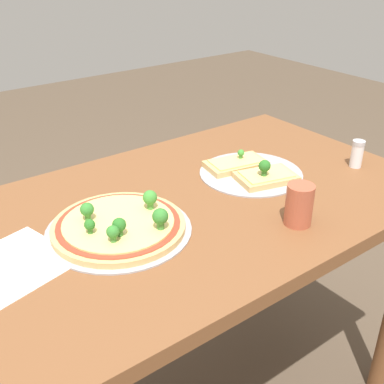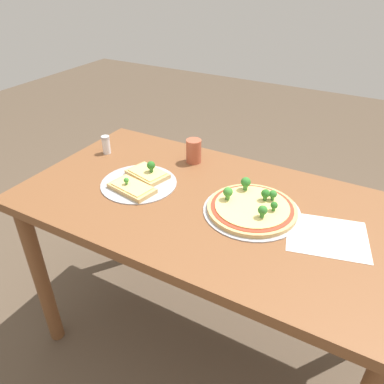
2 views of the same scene
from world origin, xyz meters
The scene contains 6 objects.
dining_table centered at (0.00, 0.00, 0.66)m, with size 1.33×0.73×0.77m.
pizza_tray_whole centered at (0.15, 0.02, 0.78)m, with size 0.32×0.32×0.07m.
pizza_tray_slice centered at (-0.28, -0.02, 0.78)m, with size 0.28×0.28×0.07m.
drinking_cup centered at (-0.19, 0.23, 0.81)m, with size 0.06×0.06×0.10m, color #AD5138.
condiment_shaker centered at (-0.55, 0.12, 0.80)m, with size 0.03×0.03×0.08m.
paper_menu centered at (0.40, 0.01, 0.77)m, with size 0.24×0.20×0.00m, color white.
Camera 1 is at (0.56, 0.83, 1.34)m, focal length 45.00 mm.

